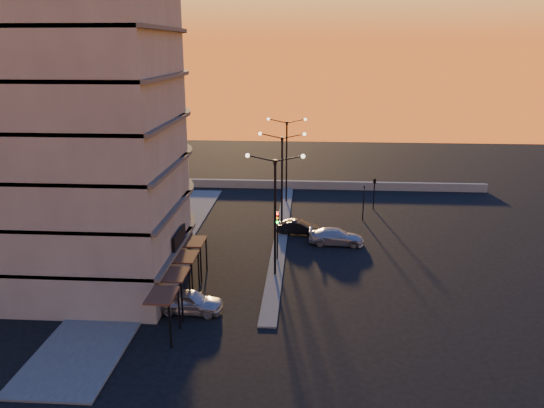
{
  "coord_description": "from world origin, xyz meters",
  "views": [
    {
      "loc": [
        2.35,
        -37.39,
        16.92
      ],
      "look_at": [
        -0.55,
        4.59,
        4.36
      ],
      "focal_mm": 35.0,
      "sensor_mm": 36.0,
      "label": 1
    }
  ],
  "objects_px": {
    "car_wagon": "(336,237)",
    "streetlamp_mid": "(282,174)",
    "car_hatchback": "(189,301)",
    "car_sedan": "(298,227)",
    "traffic_light_main": "(277,228)"
  },
  "relations": [
    {
      "from": "car_wagon",
      "to": "streetlamp_mid",
      "type": "bearing_deg",
      "value": 62.69
    },
    {
      "from": "car_hatchback",
      "to": "car_wagon",
      "type": "bearing_deg",
      "value": -33.95
    },
    {
      "from": "car_sedan",
      "to": "car_hatchback",
      "type": "bearing_deg",
      "value": 162.74
    },
    {
      "from": "car_hatchback",
      "to": "car_wagon",
      "type": "relative_size",
      "value": 0.92
    },
    {
      "from": "streetlamp_mid",
      "to": "car_wagon",
      "type": "height_order",
      "value": "streetlamp_mid"
    },
    {
      "from": "streetlamp_mid",
      "to": "car_hatchback",
      "type": "distance_m",
      "value": 17.72
    },
    {
      "from": "car_sedan",
      "to": "streetlamp_mid",
      "type": "bearing_deg",
      "value": 79.15
    },
    {
      "from": "streetlamp_mid",
      "to": "car_sedan",
      "type": "height_order",
      "value": "streetlamp_mid"
    },
    {
      "from": "streetlamp_mid",
      "to": "car_sedan",
      "type": "xyz_separation_m",
      "value": [
        1.59,
        -0.49,
        -4.94
      ]
    },
    {
      "from": "car_hatchback",
      "to": "streetlamp_mid",
      "type": "bearing_deg",
      "value": -14.24
    },
    {
      "from": "car_hatchback",
      "to": "car_sedan",
      "type": "relative_size",
      "value": 1.12
    },
    {
      "from": "streetlamp_mid",
      "to": "traffic_light_main",
      "type": "distance_m",
      "value": 7.62
    },
    {
      "from": "car_sedan",
      "to": "car_wagon",
      "type": "distance_m",
      "value": 4.2
    },
    {
      "from": "car_wagon",
      "to": "car_sedan",
      "type": "bearing_deg",
      "value": 57.54
    },
    {
      "from": "streetlamp_mid",
      "to": "car_sedan",
      "type": "distance_m",
      "value": 5.21
    }
  ]
}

